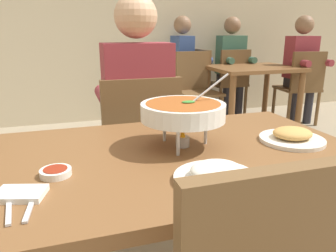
{
  "coord_description": "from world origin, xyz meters",
  "views": [
    {
      "loc": [
        -0.36,
        -0.99,
        1.13
      ],
      "look_at": [
        0.0,
        0.15,
        0.78
      ],
      "focal_mm": 34.49,
      "sensor_mm": 36.0,
      "label": 1
    }
  ],
  "objects_px": {
    "chair_bg_right": "(302,84)",
    "sauce_dish": "(56,172)",
    "chair_bg_corner": "(196,86)",
    "chair_diner_main": "(139,145)",
    "appetizer_plate": "(292,136)",
    "rice_plate": "(216,175)",
    "chair_bg_middle": "(230,79)",
    "dining_table_main": "(181,180)",
    "patron_bg_left": "(185,62)",
    "dining_table_far": "(252,77)",
    "chair_bg_left": "(195,80)",
    "diner_main": "(137,103)",
    "patron_bg_middle": "(232,61)",
    "patron_bg_right": "(302,63)",
    "curry_bowl": "(183,112)"
  },
  "relations": [
    {
      "from": "chair_bg_right",
      "to": "sauce_dish",
      "type": "bearing_deg",
      "value": -140.22
    },
    {
      "from": "chair_bg_corner",
      "to": "chair_diner_main",
      "type": "bearing_deg",
      "value": -121.07
    },
    {
      "from": "appetizer_plate",
      "to": "chair_bg_right",
      "type": "relative_size",
      "value": 0.27
    },
    {
      "from": "chair_diner_main",
      "to": "chair_bg_right",
      "type": "distance_m",
      "value": 2.83
    },
    {
      "from": "rice_plate",
      "to": "chair_bg_middle",
      "type": "height_order",
      "value": "chair_bg_middle"
    },
    {
      "from": "dining_table_main",
      "to": "patron_bg_left",
      "type": "relative_size",
      "value": 0.97
    },
    {
      "from": "rice_plate",
      "to": "dining_table_far",
      "type": "relative_size",
      "value": 0.24
    },
    {
      "from": "sauce_dish",
      "to": "chair_bg_middle",
      "type": "xyz_separation_m",
      "value": [
        2.14,
        2.92,
        -0.23
      ]
    },
    {
      "from": "rice_plate",
      "to": "patron_bg_left",
      "type": "height_order",
      "value": "patron_bg_left"
    },
    {
      "from": "sauce_dish",
      "to": "chair_bg_right",
      "type": "relative_size",
      "value": 0.1
    },
    {
      "from": "patron_bg_left",
      "to": "chair_bg_left",
      "type": "bearing_deg",
      "value": -13.24
    },
    {
      "from": "chair_bg_corner",
      "to": "diner_main",
      "type": "bearing_deg",
      "value": -121.54
    },
    {
      "from": "patron_bg_middle",
      "to": "patron_bg_right",
      "type": "bearing_deg",
      "value": -42.89
    },
    {
      "from": "chair_diner_main",
      "to": "chair_bg_corner",
      "type": "relative_size",
      "value": 1.0
    },
    {
      "from": "rice_plate",
      "to": "patron_bg_middle",
      "type": "bearing_deg",
      "value": 60.99
    },
    {
      "from": "chair_bg_left",
      "to": "chair_bg_middle",
      "type": "xyz_separation_m",
      "value": [
        0.49,
        -0.06,
        0.0
      ]
    },
    {
      "from": "patron_bg_right",
      "to": "chair_bg_corner",
      "type": "bearing_deg",
      "value": 172.73
    },
    {
      "from": "curry_bowl",
      "to": "appetizer_plate",
      "type": "bearing_deg",
      "value": -10.46
    },
    {
      "from": "dining_table_main",
      "to": "sauce_dish",
      "type": "distance_m",
      "value": 0.44
    },
    {
      "from": "dining_table_far",
      "to": "patron_bg_left",
      "type": "distance_m",
      "value": 0.87
    },
    {
      "from": "patron_bg_middle",
      "to": "chair_bg_middle",
      "type": "bearing_deg",
      "value": -121.56
    },
    {
      "from": "dining_table_far",
      "to": "patron_bg_left",
      "type": "bearing_deg",
      "value": 138.8
    },
    {
      "from": "appetizer_plate",
      "to": "dining_table_far",
      "type": "xyz_separation_m",
      "value": [
        1.32,
        2.4,
        -0.15
      ]
    },
    {
      "from": "chair_bg_left",
      "to": "chair_diner_main",
      "type": "bearing_deg",
      "value": -119.2
    },
    {
      "from": "dining_table_main",
      "to": "dining_table_far",
      "type": "height_order",
      "value": "same"
    },
    {
      "from": "dining_table_main",
      "to": "chair_bg_corner",
      "type": "bearing_deg",
      "value": 66.48
    },
    {
      "from": "appetizer_plate",
      "to": "dining_table_far",
      "type": "bearing_deg",
      "value": 61.19
    },
    {
      "from": "chair_diner_main",
      "to": "chair_bg_corner",
      "type": "bearing_deg",
      "value": 58.93
    },
    {
      "from": "sauce_dish",
      "to": "patron_bg_left",
      "type": "relative_size",
      "value": 0.07
    },
    {
      "from": "dining_table_far",
      "to": "chair_bg_left",
      "type": "relative_size",
      "value": 1.11
    },
    {
      "from": "chair_bg_left",
      "to": "patron_bg_middle",
      "type": "bearing_deg",
      "value": 2.3
    },
    {
      "from": "patron_bg_left",
      "to": "patron_bg_middle",
      "type": "bearing_deg",
      "value": -0.7
    },
    {
      "from": "diner_main",
      "to": "chair_bg_left",
      "type": "relative_size",
      "value": 1.46
    },
    {
      "from": "diner_main",
      "to": "patron_bg_left",
      "type": "bearing_deg",
      "value": 63.34
    },
    {
      "from": "patron_bg_left",
      "to": "chair_bg_corner",
      "type": "bearing_deg",
      "value": -92.71
    },
    {
      "from": "rice_plate",
      "to": "sauce_dish",
      "type": "distance_m",
      "value": 0.46
    },
    {
      "from": "chair_bg_middle",
      "to": "dining_table_far",
      "type": "bearing_deg",
      "value": -86.29
    },
    {
      "from": "sauce_dish",
      "to": "chair_bg_middle",
      "type": "distance_m",
      "value": 3.63
    },
    {
      "from": "dining_table_main",
      "to": "chair_bg_corner",
      "type": "distance_m",
      "value": 2.73
    },
    {
      "from": "diner_main",
      "to": "patron_bg_left",
      "type": "relative_size",
      "value": 1.0
    },
    {
      "from": "chair_bg_middle",
      "to": "chair_bg_right",
      "type": "relative_size",
      "value": 1.0
    },
    {
      "from": "dining_table_main",
      "to": "appetizer_plate",
      "type": "height_order",
      "value": "appetizer_plate"
    },
    {
      "from": "diner_main",
      "to": "chair_bg_corner",
      "type": "bearing_deg",
      "value": 58.46
    },
    {
      "from": "chair_bg_middle",
      "to": "chair_bg_right",
      "type": "distance_m",
      "value": 0.88
    },
    {
      "from": "dining_table_main",
      "to": "chair_bg_middle",
      "type": "height_order",
      "value": "chair_bg_middle"
    },
    {
      "from": "chair_bg_middle",
      "to": "chair_bg_right",
      "type": "xyz_separation_m",
      "value": [
        0.64,
        -0.6,
        0.0
      ]
    },
    {
      "from": "dining_table_main",
      "to": "patron_bg_middle",
      "type": "xyz_separation_m",
      "value": [
        1.78,
        2.93,
        0.13
      ]
    },
    {
      "from": "appetizer_plate",
      "to": "sauce_dish",
      "type": "relative_size",
      "value": 2.67
    },
    {
      "from": "dining_table_main",
      "to": "patron_bg_right",
      "type": "bearing_deg",
      "value": 43.94
    },
    {
      "from": "rice_plate",
      "to": "chair_bg_middle",
      "type": "bearing_deg",
      "value": 61.06
    }
  ]
}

